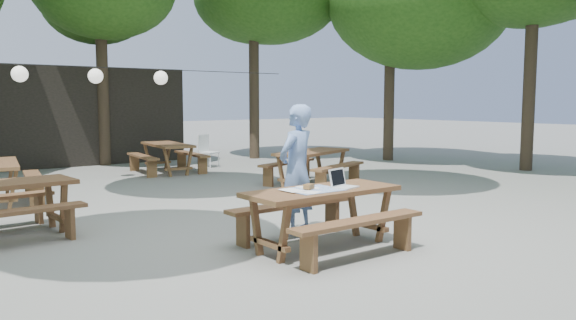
# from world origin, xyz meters

# --- Properties ---
(ground) EXTENTS (80.00, 80.00, 0.00)m
(ground) POSITION_xyz_m (0.00, 0.00, 0.00)
(ground) COLOR slate
(ground) RESTS_ON ground
(pavilion) EXTENTS (6.00, 3.00, 2.80)m
(pavilion) POSITION_xyz_m (0.50, 10.50, 1.40)
(pavilion) COLOR black
(pavilion) RESTS_ON ground
(main_picnic_table) EXTENTS (2.00, 1.58, 0.75)m
(main_picnic_table) POSITION_xyz_m (-0.05, -1.76, 0.39)
(main_picnic_table) COLOR #4F2E1C
(main_picnic_table) RESTS_ON ground
(picnic_table_ne) EXTENTS (2.32, 2.12, 0.75)m
(picnic_table_ne) POSITION_xyz_m (3.27, 2.43, 0.39)
(picnic_table_ne) COLOR #4F2E1C
(picnic_table_ne) RESTS_ON ground
(picnic_table_far_e) EXTENTS (1.79, 2.08, 0.75)m
(picnic_table_far_e) POSITION_xyz_m (1.68, 6.32, 0.39)
(picnic_table_far_e) COLOR #4F2E1C
(picnic_table_far_e) RESTS_ON ground
(woman) EXTENTS (0.75, 0.61, 1.79)m
(woman) POSITION_xyz_m (0.22, -0.91, 0.89)
(woman) COLOR #789ADB
(woman) RESTS_ON ground
(plastic_chair) EXTENTS (0.57, 0.57, 0.90)m
(plastic_chair) POSITION_xyz_m (3.13, 6.78, 0.26)
(plastic_chair) COLOR white
(plastic_chair) RESTS_ON ground
(laptop) EXTENTS (0.39, 0.34, 0.24)m
(laptop) POSITION_xyz_m (0.21, -1.84, 0.81)
(laptop) COLOR white
(laptop) RESTS_ON main_picnic_table
(tabletop_clutter) EXTENTS (0.71, 0.59, 0.08)m
(tabletop_clutter) POSITION_xyz_m (-0.22, -1.75, 0.76)
(tabletop_clutter) COLOR #3465B1
(tabletop_clutter) RESTS_ON main_picnic_table
(paper_lanterns) EXTENTS (9.00, 0.34, 0.38)m
(paper_lanterns) POSITION_xyz_m (-0.19, 6.00, 2.40)
(paper_lanterns) COLOR black
(paper_lanterns) RESTS_ON ground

